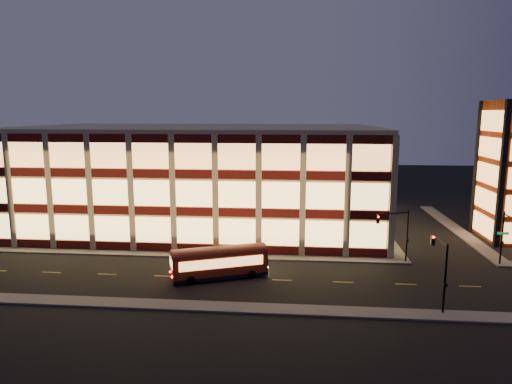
# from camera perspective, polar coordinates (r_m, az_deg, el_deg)

# --- Properties ---
(ground) EXTENTS (200.00, 200.00, 0.00)m
(ground) POSITION_cam_1_polar(r_m,az_deg,el_deg) (53.01, -7.48, -8.22)
(ground) COLOR black
(ground) RESTS_ON ground
(sidewalk_office_south) EXTENTS (54.00, 2.00, 0.15)m
(sidewalk_office_south) POSITION_cam_1_polar(r_m,az_deg,el_deg) (54.63, -10.34, -7.67)
(sidewalk_office_south) COLOR #514F4C
(sidewalk_office_south) RESTS_ON ground
(sidewalk_office_east) EXTENTS (2.00, 30.00, 0.15)m
(sidewalk_office_east) POSITION_cam_1_polar(r_m,az_deg,el_deg) (69.06, 14.85, -4.14)
(sidewalk_office_east) COLOR #514F4C
(sidewalk_office_east) RESTS_ON ground
(sidewalk_tower_west) EXTENTS (2.00, 30.00, 0.15)m
(sidewalk_tower_west) POSITION_cam_1_polar(r_m,az_deg,el_deg) (71.73, 23.57, -4.13)
(sidewalk_tower_west) COLOR #514F4C
(sidewalk_tower_west) RESTS_ON ground
(sidewalk_near) EXTENTS (100.00, 2.00, 0.15)m
(sidewalk_near) POSITION_cam_1_polar(r_m,az_deg,el_deg) (41.22, -11.57, -13.63)
(sidewalk_near) COLOR #514F4C
(sidewalk_near) RESTS_ON ground
(office_building) EXTENTS (50.45, 30.45, 14.50)m
(office_building) POSITION_cam_1_polar(r_m,az_deg,el_deg) (68.18, -6.88, 2.08)
(office_building) COLOR tan
(office_building) RESTS_ON ground
(traffic_signal_far) EXTENTS (3.79, 1.87, 6.00)m
(traffic_signal_far) POSITION_cam_1_polar(r_m,az_deg,el_deg) (51.97, 17.18, -4.24)
(traffic_signal_far) COLOR black
(traffic_signal_far) RESTS_ON ground
(traffic_signal_right) EXTENTS (1.20, 4.37, 6.00)m
(traffic_signal_right) POSITION_cam_1_polar(r_m,az_deg,el_deg) (54.66, 29.06, -4.38)
(traffic_signal_right) COLOR black
(traffic_signal_right) RESTS_ON ground
(traffic_signal_near) EXTENTS (0.32, 4.45, 6.00)m
(traffic_signal_near) POSITION_cam_1_polar(r_m,az_deg,el_deg) (41.77, 22.07, -7.92)
(traffic_signal_near) COLOR black
(traffic_signal_near) RESTS_ON ground
(trolley_bus) EXTENTS (9.71, 5.77, 3.22)m
(trolley_bus) POSITION_cam_1_polar(r_m,az_deg,el_deg) (46.28, -4.61, -8.54)
(trolley_bus) COLOR maroon
(trolley_bus) RESTS_ON ground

